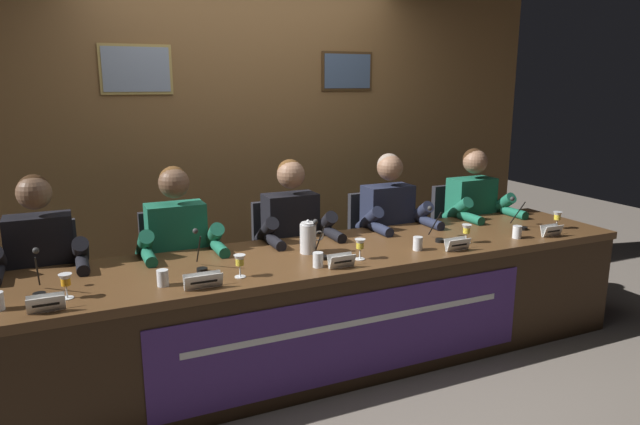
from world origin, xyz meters
name	(u,v)px	position (x,y,z in m)	size (l,w,h in m)	color
ground_plane	(320,360)	(0.00, 0.00, 0.00)	(12.00, 12.00, 0.00)	#70665B
wall_back_panelled	(249,138)	(0.00, 1.38, 1.30)	(5.38, 0.14, 2.60)	brown
conference_table	(328,291)	(0.00, -0.12, 0.51)	(4.18, 0.85, 0.73)	brown
chair_far_left	(47,300)	(-1.55, 0.61, 0.45)	(0.44, 0.45, 0.91)	black
panelist_far_left	(42,266)	(-1.55, 0.41, 0.72)	(0.51, 0.48, 1.24)	black
nameplate_far_left	(46,304)	(-1.52, -0.33, 0.77)	(0.16, 0.06, 0.08)	white
juice_glass_far_left	(66,282)	(-1.43, -0.19, 0.81)	(0.06, 0.06, 0.12)	white
microphone_far_left	(38,280)	(-1.55, -0.07, 0.80)	(0.06, 0.17, 0.22)	black
chair_left	(176,282)	(-0.78, 0.61, 0.45)	(0.44, 0.45, 0.91)	black
panelist_left	(180,250)	(-0.78, 0.41, 0.72)	(0.51, 0.48, 1.24)	black
nameplate_left	(203,281)	(-0.80, -0.33, 0.77)	(0.19, 0.06, 0.08)	white
juice_glass_left	(240,262)	(-0.58, -0.24, 0.81)	(0.06, 0.06, 0.12)	white
water_cup_left	(163,279)	(-0.98, -0.20, 0.76)	(0.06, 0.06, 0.08)	silver
microphone_left	(200,256)	(-0.74, -0.02, 0.80)	(0.06, 0.17, 0.22)	black
chair_center	(285,267)	(0.00, 0.61, 0.45)	(0.44, 0.45, 0.91)	black
panelist_center	(295,236)	(0.00, 0.41, 0.72)	(0.51, 0.48, 1.24)	black
nameplate_center	(342,261)	(-0.02, -0.32, 0.77)	(0.15, 0.06, 0.08)	white
juice_glass_center	(360,245)	(0.15, -0.23, 0.81)	(0.06, 0.06, 0.12)	white
water_cup_center	(318,261)	(-0.13, -0.26, 0.76)	(0.06, 0.06, 0.08)	silver
microphone_center	(321,245)	(-0.04, -0.10, 0.80)	(0.06, 0.17, 0.22)	black
chair_right	(378,254)	(0.78, 0.61, 0.45)	(0.44, 0.45, 0.91)	black
panelist_right	(393,225)	(0.78, 0.41, 0.72)	(0.51, 0.48, 1.24)	black
nameplate_right	(457,244)	(0.79, -0.32, 0.77)	(0.16, 0.06, 0.08)	white
juice_glass_right	(467,230)	(0.95, -0.21, 0.81)	(0.06, 0.06, 0.12)	white
water_cup_right	(418,244)	(0.57, -0.21, 0.76)	(0.06, 0.06, 0.08)	silver
microphone_right	(436,230)	(0.81, -0.08, 0.80)	(0.06, 0.17, 0.22)	black
chair_far_right	(459,242)	(1.55, 0.61, 0.45)	(0.44, 0.45, 0.91)	black
panelist_far_right	(477,215)	(1.55, 0.41, 0.72)	(0.51, 0.48, 1.24)	black
nameplate_far_right	(552,231)	(1.58, -0.32, 0.77)	(0.15, 0.06, 0.08)	white
juice_glass_far_right	(557,217)	(1.77, -0.18, 0.81)	(0.06, 0.06, 0.12)	white
water_cup_far_right	(517,233)	(1.33, -0.26, 0.76)	(0.06, 0.06, 0.08)	silver
microphone_far_right	(519,218)	(1.53, -0.06, 0.80)	(0.06, 0.17, 0.22)	black
water_pitcher_central	(308,238)	(-0.07, 0.02, 0.82)	(0.15, 0.10, 0.21)	silver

